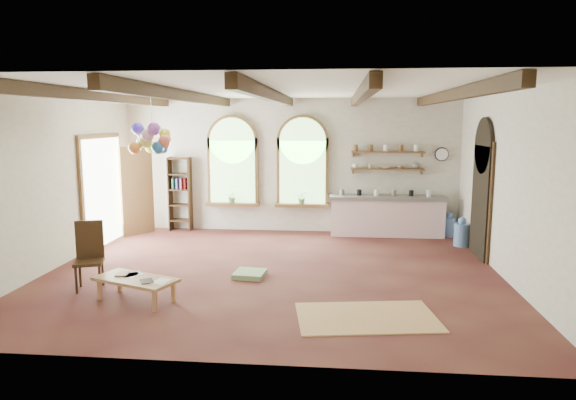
# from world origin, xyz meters

# --- Properties ---
(floor) EXTENTS (8.00, 8.00, 0.00)m
(floor) POSITION_xyz_m (0.00, 0.00, 0.00)
(floor) COLOR brown
(floor) RESTS_ON ground
(ceiling_beams) EXTENTS (6.20, 6.80, 0.18)m
(ceiling_beams) POSITION_xyz_m (0.00, 0.00, 3.10)
(ceiling_beams) COLOR #392312
(ceiling_beams) RESTS_ON ceiling
(window_left) EXTENTS (1.30, 0.28, 2.20)m
(window_left) POSITION_xyz_m (-1.40, 3.43, 1.63)
(window_left) COLOR brown
(window_left) RESTS_ON floor
(window_right) EXTENTS (1.30, 0.28, 2.20)m
(window_right) POSITION_xyz_m (0.30, 3.43, 1.63)
(window_right) COLOR brown
(window_right) RESTS_ON floor
(left_doorway) EXTENTS (0.10, 1.90, 2.50)m
(left_doorway) POSITION_xyz_m (-3.95, 1.80, 1.15)
(left_doorway) COLOR brown
(left_doorway) RESTS_ON floor
(right_doorway) EXTENTS (0.10, 1.30, 2.40)m
(right_doorway) POSITION_xyz_m (3.95, 1.50, 1.10)
(right_doorway) COLOR black
(right_doorway) RESTS_ON floor
(kitchen_counter) EXTENTS (2.68, 0.62, 0.94)m
(kitchen_counter) POSITION_xyz_m (2.30, 3.20, 0.48)
(kitchen_counter) COLOR #F9D3D7
(kitchen_counter) RESTS_ON floor
(wall_shelf_lower) EXTENTS (1.70, 0.24, 0.04)m
(wall_shelf_lower) POSITION_xyz_m (2.30, 3.38, 1.55)
(wall_shelf_lower) COLOR brown
(wall_shelf_lower) RESTS_ON wall_back
(wall_shelf_upper) EXTENTS (1.70, 0.24, 0.04)m
(wall_shelf_upper) POSITION_xyz_m (2.30, 3.38, 1.95)
(wall_shelf_upper) COLOR brown
(wall_shelf_upper) RESTS_ON wall_back
(wall_clock) EXTENTS (0.32, 0.04, 0.32)m
(wall_clock) POSITION_xyz_m (3.55, 3.45, 1.90)
(wall_clock) COLOR black
(wall_clock) RESTS_ON wall_back
(bookshelf) EXTENTS (0.53, 0.32, 1.80)m
(bookshelf) POSITION_xyz_m (-2.70, 3.32, 0.90)
(bookshelf) COLOR #392312
(bookshelf) RESTS_ON floor
(coffee_table) EXTENTS (1.38, 0.99, 0.36)m
(coffee_table) POSITION_xyz_m (-1.86, -1.66, 0.32)
(coffee_table) COLOR #A3824B
(coffee_table) RESTS_ON floor
(side_chair) EXTENTS (0.55, 0.55, 1.09)m
(side_chair) POSITION_xyz_m (-2.81, -1.20, 0.32)
(side_chair) COLOR #392312
(side_chair) RESTS_ON floor
(floor_mat) EXTENTS (2.05, 1.44, 0.02)m
(floor_mat) POSITION_xyz_m (1.56, -2.00, 0.01)
(floor_mat) COLOR tan
(floor_mat) RESTS_ON floor
(floor_cushion) EXTENTS (0.57, 0.57, 0.09)m
(floor_cushion) POSITION_xyz_m (-0.36, -0.30, 0.04)
(floor_cushion) COLOR #7C9F6E
(floor_cushion) RESTS_ON floor
(water_jug_a) EXTENTS (0.30, 0.30, 0.58)m
(water_jug_a) POSITION_xyz_m (3.75, 3.20, 0.25)
(water_jug_a) COLOR #5A84C2
(water_jug_a) RESTS_ON floor
(water_jug_b) EXTENTS (0.33, 0.33, 0.64)m
(water_jug_b) POSITION_xyz_m (3.82, 2.30, 0.27)
(water_jug_b) COLOR #5A84C2
(water_jug_b) RESTS_ON floor
(balloon_cluster) EXTENTS (0.77, 0.86, 1.15)m
(balloon_cluster) POSITION_xyz_m (-2.43, 0.80, 2.33)
(balloon_cluster) COLOR white
(balloon_cluster) RESTS_ON floor
(table_book) EXTENTS (0.19, 0.26, 0.02)m
(table_book) POSITION_xyz_m (-2.21, -1.52, 0.37)
(table_book) COLOR olive
(table_book) RESTS_ON coffee_table
(tablet) EXTENTS (0.27, 0.31, 0.01)m
(tablet) POSITION_xyz_m (-1.63, -1.81, 0.36)
(tablet) COLOR black
(tablet) RESTS_ON coffee_table
(potted_plant_left) EXTENTS (0.27, 0.23, 0.30)m
(potted_plant_left) POSITION_xyz_m (-1.40, 3.32, 0.85)
(potted_plant_left) COLOR #598C4C
(potted_plant_left) RESTS_ON window_left
(potted_plant_right) EXTENTS (0.27, 0.23, 0.30)m
(potted_plant_right) POSITION_xyz_m (0.30, 3.32, 0.85)
(potted_plant_right) COLOR #598C4C
(potted_plant_right) RESTS_ON window_right
(shelf_cup_a) EXTENTS (0.12, 0.10, 0.10)m
(shelf_cup_a) POSITION_xyz_m (1.55, 3.38, 1.62)
(shelf_cup_a) COLOR white
(shelf_cup_a) RESTS_ON wall_shelf_lower
(shelf_cup_b) EXTENTS (0.10, 0.10, 0.09)m
(shelf_cup_b) POSITION_xyz_m (1.90, 3.38, 1.62)
(shelf_cup_b) COLOR beige
(shelf_cup_b) RESTS_ON wall_shelf_lower
(shelf_bowl_a) EXTENTS (0.22, 0.22, 0.05)m
(shelf_bowl_a) POSITION_xyz_m (2.25, 3.38, 1.60)
(shelf_bowl_a) COLOR beige
(shelf_bowl_a) RESTS_ON wall_shelf_lower
(shelf_bowl_b) EXTENTS (0.20, 0.20, 0.06)m
(shelf_bowl_b) POSITION_xyz_m (2.60, 3.38, 1.60)
(shelf_bowl_b) COLOR #8C664C
(shelf_bowl_b) RESTS_ON wall_shelf_lower
(shelf_vase) EXTENTS (0.18, 0.18, 0.19)m
(shelf_vase) POSITION_xyz_m (2.95, 3.38, 1.67)
(shelf_vase) COLOR slate
(shelf_vase) RESTS_ON wall_shelf_lower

